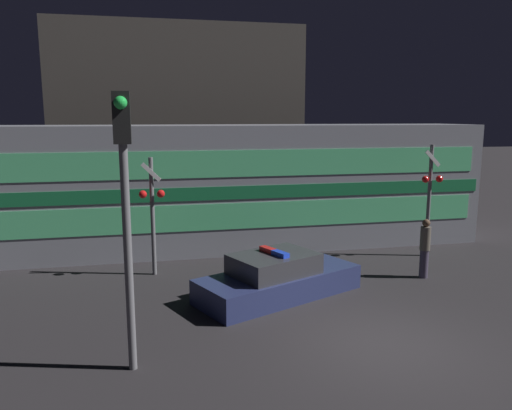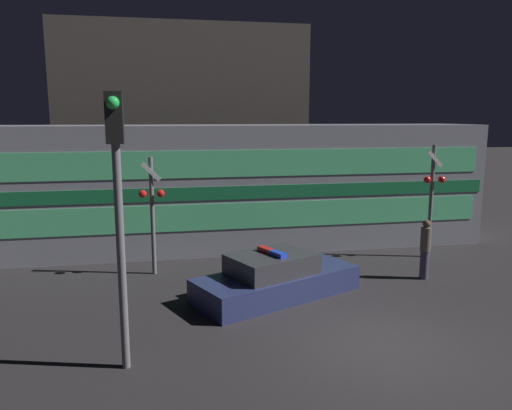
{
  "view_description": "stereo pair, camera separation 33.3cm",
  "coord_description": "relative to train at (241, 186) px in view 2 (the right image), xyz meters",
  "views": [
    {
      "loc": [
        -4.69,
        -8.99,
        4.72
      ],
      "look_at": [
        -1.42,
        5.98,
        1.99
      ],
      "focal_mm": 35.0,
      "sensor_mm": 36.0,
      "label": 1
    },
    {
      "loc": [
        -4.36,
        -9.06,
        4.72
      ],
      "look_at": [
        -1.42,
        5.98,
        1.99
      ],
      "focal_mm": 35.0,
      "sensor_mm": 36.0,
      "label": 2
    }
  ],
  "objects": [
    {
      "name": "crossing_signal_near",
      "position": [
        6.0,
        -2.8,
        -0.05
      ],
      "size": [
        0.75,
        0.32,
        3.8
      ],
      "color": "slate",
      "rests_on": "ground_plane"
    },
    {
      "name": "building_left",
      "position": [
        -1.61,
        8.86,
        2.3
      ],
      "size": [
        11.92,
        5.94,
        9.01
      ],
      "color": "#47423D",
      "rests_on": "ground_plane"
    },
    {
      "name": "police_car",
      "position": [
        0.03,
        -5.48,
        -1.73
      ],
      "size": [
        4.76,
        3.38,
        1.3
      ],
      "rotation": [
        0.0,
        0.0,
        0.42
      ],
      "color": "navy",
      "rests_on": "ground_plane"
    },
    {
      "name": "train",
      "position": [
        0.0,
        0.0,
        0.0
      ],
      "size": [
        17.67,
        3.06,
        4.41
      ],
      "color": "gray",
      "rests_on": "ground_plane"
    },
    {
      "name": "ground_plane",
      "position": [
        1.46,
        -8.71,
        -2.21
      ],
      "size": [
        120.0,
        120.0,
        0.0
      ],
      "primitive_type": "plane",
      "color": "#262326"
    },
    {
      "name": "pedestrian",
      "position": [
        4.65,
        -4.89,
        -1.3
      ],
      "size": [
        0.3,
        0.3,
        1.77
      ],
      "color": "#3F384C",
      "rests_on": "ground_plane"
    },
    {
      "name": "traffic_light_corner",
      "position": [
        -3.64,
        -8.65,
        1.17
      ],
      "size": [
        0.3,
        0.46,
        5.14
      ],
      "color": "slate",
      "rests_on": "ground_plane"
    },
    {
      "name": "crossing_signal_far",
      "position": [
        -3.14,
        -2.92,
        -0.18
      ],
      "size": [
        0.75,
        0.32,
        3.54
      ],
      "color": "slate",
      "rests_on": "ground_plane"
    }
  ]
}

